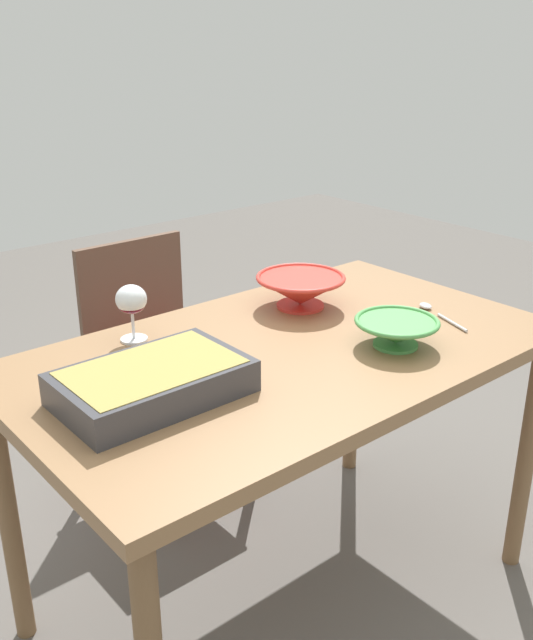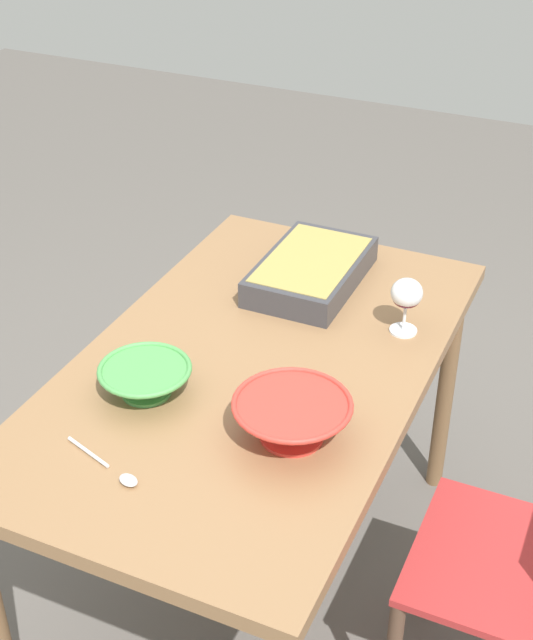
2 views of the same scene
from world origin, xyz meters
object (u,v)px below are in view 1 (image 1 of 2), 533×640
Objects in this scene: chair at (155,354)px; casserole_dish at (152,381)px; small_bowl at (396,331)px; serving_spoon at (433,311)px; mixing_bowl at (301,290)px; wine_glass at (131,302)px; dining_table at (287,376)px.

casserole_dish is (0.46, 0.77, 0.34)m from chair.
casserole_dish is 0.63m from small_bowl.
small_bowl is at bearing 17.47° from serving_spoon.
wine_glass is at bearing -10.97° from mixing_bowl.
wine_glass reaches higher than small_bowl.
serving_spoon is at bearing 132.11° from mixing_bowl.
casserole_dish is at bearing 18.41° from mixing_bowl.
chair is 4.07× the size of serving_spoon.
chair is at bearing -75.20° from mixing_bowl.
serving_spoon is (-0.26, -0.08, -0.03)m from small_bowl.
mixing_bowl is at bearing -161.59° from casserole_dish.
small_bowl is (-0.14, 0.93, 0.34)m from chair.
mixing_bowl is 1.20× the size of small_bowl.
small_bowl is at bearing 89.00° from mixing_bowl.
serving_spoon is at bearing 169.43° from dining_table.
wine_glass reaches higher than mixing_bowl.
casserole_dish is 0.65m from mixing_bowl.
mixing_bowl is 0.38m from serving_spoon.
wine_glass is 0.66m from small_bowl.
wine_glass is at bearing -26.72° from serving_spoon.
wine_glass is 0.50m from mixing_bowl.
serving_spoon is (-0.47, 0.09, 0.09)m from dining_table.
serving_spoon is (-0.25, 0.28, -0.05)m from mixing_bowl.
mixing_bowl reaches higher than chair.
casserole_dish is at bearing 58.99° from chair.
mixing_bowl is 0.36m from small_bowl.
mixing_bowl is (-0.62, -0.20, 0.01)m from casserole_dish.
mixing_bowl reaches higher than casserole_dish.
serving_spoon is at bearing 153.28° from wine_glass.
dining_table is 3.45× the size of casserole_dish.
dining_table is at bearing -10.57° from serving_spoon.
casserole_dish is (0.40, 0.02, 0.12)m from dining_table.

